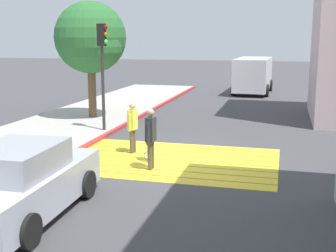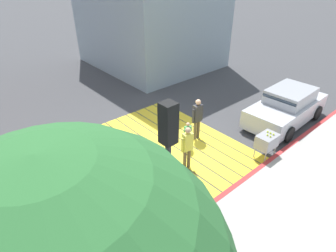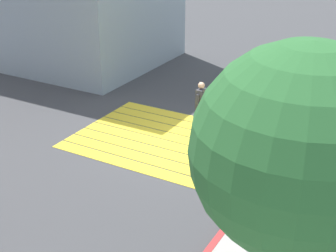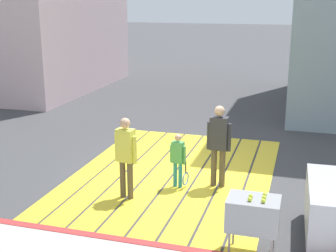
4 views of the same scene
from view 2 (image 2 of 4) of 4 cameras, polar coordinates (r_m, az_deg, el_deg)
name	(u,v)px [view 2 (image 2 of 4)]	position (r m, az deg, el deg)	size (l,w,h in m)	color
ground_plane	(171,144)	(11.33, 0.54, -3.69)	(120.00, 120.00, 0.00)	#424244
crosswalk_stripes	(171,144)	(11.33, 0.54, -3.67)	(6.40, 4.35, 0.01)	yellow
sidewalk_west	(307,231)	(9.00, 26.28, -18.48)	(4.80, 40.00, 0.12)	#ADA8A0
curb_painted	(237,186)	(9.64, 13.71, -11.59)	(0.16, 40.00, 0.13)	#BC3333
car_parked_near_curb	(286,107)	(13.57, 22.78, 3.53)	(2.09, 4.35, 1.57)	silver
traffic_light_corner	(168,157)	(5.63, -0.09, -6.29)	(0.39, 0.28, 4.24)	#2D2D2D
tennis_ball_cart	(267,141)	(10.88, 19.33, -2.89)	(0.56, 0.80, 1.02)	#99999E
pedestrian_adult_lead	(187,145)	(9.60, 3.92, -3.90)	(0.27, 0.48, 1.66)	brown
pedestrian_adult_trailing	(197,116)	(11.23, 5.95, 1.94)	(0.24, 0.51, 1.76)	brown
pedestrian_child_with_racket	(188,134)	(10.76, 4.01, -1.70)	(0.28, 0.39, 1.18)	teal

